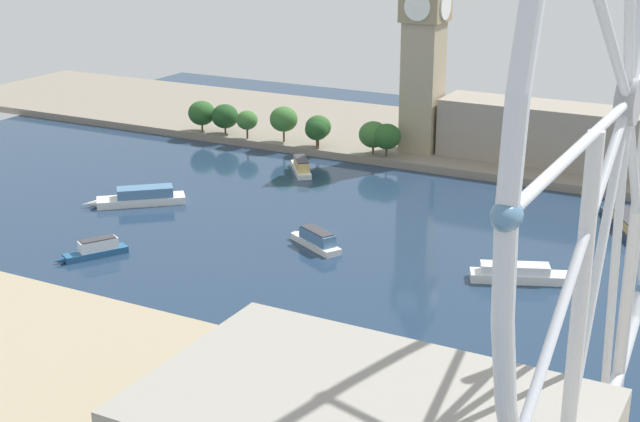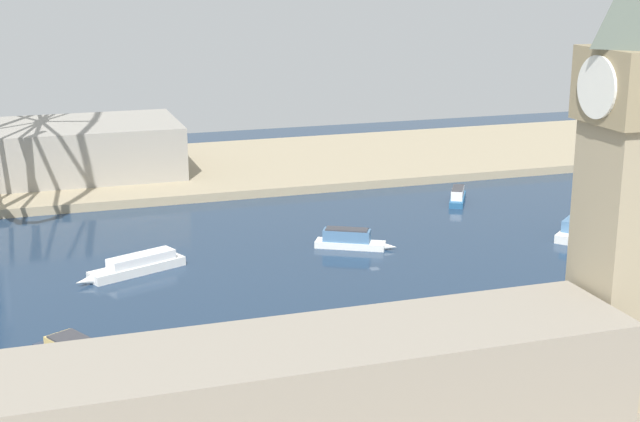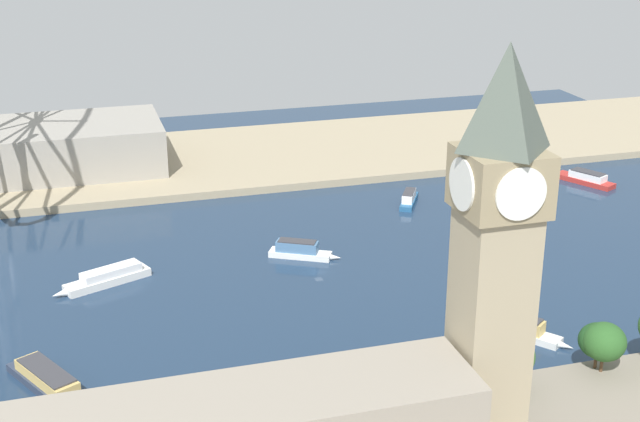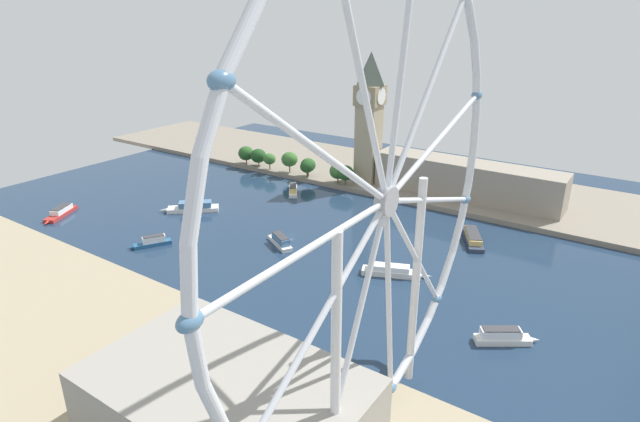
% 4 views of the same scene
% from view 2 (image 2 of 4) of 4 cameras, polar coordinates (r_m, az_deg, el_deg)
% --- Properties ---
extents(ground_plane, '(412.22, 412.22, 0.00)m').
position_cam_2_polar(ground_plane, '(254.69, 3.39, -3.05)').
color(ground_plane, '#1E334C').
extents(riverbank_right, '(90.00, 520.00, 3.00)m').
position_cam_2_polar(riverbank_right, '(365.64, -3.57, 2.87)').
color(riverbank_right, tan).
rests_on(riverbank_right, ground_plane).
extents(clock_tower, '(16.93, 16.93, 83.72)m').
position_cam_2_polar(clock_tower, '(165.51, 18.71, 2.77)').
color(clock_tower, tan).
rests_on(clock_tower, riverbank_left).
extents(parliament_block, '(22.00, 114.51, 21.93)m').
position_cam_2_polar(parliament_block, '(142.91, -2.83, -12.29)').
color(parliament_block, gray).
rests_on(parliament_block, riverbank_left).
extents(riverside_hall, '(47.48, 73.51, 19.00)m').
position_cam_2_polar(riverside_hall, '(352.37, -14.75, 3.74)').
color(riverside_hall, gray).
rests_on(riverside_hall, riverbank_right).
extents(tour_boat_0, '(34.77, 21.29, 5.01)m').
position_cam_2_polar(tour_boat_0, '(193.93, -14.13, -8.91)').
color(tour_boat_0, '#2D384C').
rests_on(tour_boat_0, ground_plane).
extents(tour_boat_2, '(14.46, 22.27, 5.65)m').
position_cam_2_polar(tour_boat_2, '(264.52, 1.85, -1.79)').
color(tour_boat_2, white).
rests_on(tour_boat_2, ground_plane).
extents(tour_boat_3, '(22.64, 18.22, 5.68)m').
position_cam_2_polar(tour_boat_3, '(227.58, 18.05, -5.46)').
color(tour_boat_3, white).
rests_on(tour_boat_3, ground_plane).
extents(tour_boat_4, '(20.21, 13.52, 5.34)m').
position_cam_2_polar(tour_boat_4, '(317.38, 8.51, 0.92)').
color(tour_boat_4, '#235684').
rests_on(tour_boat_4, ground_plane).
extents(tour_boat_5, '(15.85, 30.08, 4.86)m').
position_cam_2_polar(tour_boat_5, '(248.20, -11.27, -3.32)').
color(tour_boat_5, white).
rests_on(tour_boat_5, ground_plane).
extents(tour_boat_7, '(26.48, 29.31, 5.83)m').
position_cam_2_polar(tour_boat_7, '(289.40, 15.88, -0.86)').
color(tour_boat_7, white).
rests_on(tour_boat_7, ground_plane).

